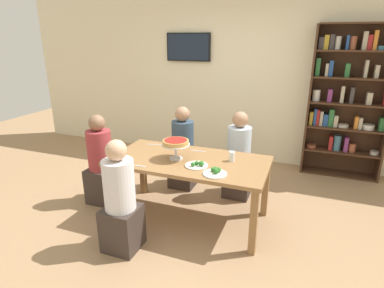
% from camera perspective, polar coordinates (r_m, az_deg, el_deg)
% --- Properties ---
extents(ground_plane, '(12.00, 12.00, 0.00)m').
position_cam_1_polar(ground_plane, '(3.85, -0.54, -13.08)').
color(ground_plane, '#9E7A56').
extents(rear_partition, '(8.00, 0.12, 2.80)m').
position_cam_1_polar(rear_partition, '(5.41, 8.07, 11.94)').
color(rear_partition, beige).
rests_on(rear_partition, ground_plane).
extents(dining_table, '(1.75, 0.89, 0.74)m').
position_cam_1_polar(dining_table, '(3.55, -0.57, -4.11)').
color(dining_table, olive).
rests_on(dining_table, ground_plane).
extents(bookshelf, '(1.11, 0.30, 2.21)m').
position_cam_1_polar(bookshelf, '(5.15, 26.10, 7.03)').
color(bookshelf, '#422819').
rests_on(bookshelf, ground_plane).
extents(television, '(0.77, 0.05, 0.46)m').
position_cam_1_polar(television, '(5.53, -0.66, 17.05)').
color(television, black).
extents(diner_far_right, '(0.34, 0.34, 1.15)m').
position_cam_1_polar(diner_far_right, '(4.18, 8.33, -3.05)').
color(diner_far_right, '#382D28').
rests_on(diner_far_right, ground_plane).
extents(diner_head_west, '(0.34, 0.34, 1.15)m').
position_cam_1_polar(diner_head_west, '(4.15, -16.04, -3.77)').
color(diner_head_west, '#382D28').
rests_on(diner_head_west, ground_plane).
extents(diner_far_left, '(0.34, 0.34, 1.15)m').
position_cam_1_polar(diner_far_left, '(4.41, -1.66, -1.68)').
color(diner_far_left, '#382D28').
rests_on(diner_far_left, ground_plane).
extents(diner_near_left, '(0.34, 0.34, 1.15)m').
position_cam_1_polar(diner_near_left, '(3.20, -12.74, -10.54)').
color(diner_near_left, '#382D28').
rests_on(diner_near_left, ground_plane).
extents(deep_dish_pizza_stand, '(0.32, 0.32, 0.22)m').
position_cam_1_polar(deep_dish_pizza_stand, '(3.48, -2.94, 0.09)').
color(deep_dish_pizza_stand, silver).
rests_on(deep_dish_pizza_stand, dining_table).
extents(salad_plate_near_diner, '(0.24, 0.24, 0.07)m').
position_cam_1_polar(salad_plate_near_diner, '(3.33, 0.90, -3.79)').
color(salad_plate_near_diner, white).
rests_on(salad_plate_near_diner, dining_table).
extents(salad_plate_far_diner, '(0.24, 0.24, 0.07)m').
position_cam_1_polar(salad_plate_far_diner, '(3.16, 4.21, -5.11)').
color(salad_plate_far_diner, white).
rests_on(salad_plate_far_diner, dining_table).
extents(beer_glass_amber_tall, '(0.07, 0.07, 0.14)m').
position_cam_1_polar(beer_glass_amber_tall, '(3.54, -14.28, -2.07)').
color(beer_glass_amber_tall, gold).
rests_on(beer_glass_amber_tall, dining_table).
extents(water_glass_clear_near, '(0.06, 0.06, 0.11)m').
position_cam_1_polar(water_glass_clear_near, '(3.48, 7.17, -2.21)').
color(water_glass_clear_near, white).
rests_on(water_glass_clear_near, dining_table).
extents(cutlery_fork_near, '(0.18, 0.02, 0.00)m').
position_cam_1_polar(cutlery_fork_near, '(3.40, -9.73, -3.86)').
color(cutlery_fork_near, silver).
rests_on(cutlery_fork_near, dining_table).
extents(cutlery_knife_near, '(0.18, 0.07, 0.00)m').
position_cam_1_polar(cutlery_knife_near, '(4.02, -6.82, -0.09)').
color(cutlery_knife_near, silver).
rests_on(cutlery_knife_near, dining_table).
extents(cutlery_fork_far, '(0.18, 0.03, 0.00)m').
position_cam_1_polar(cutlery_fork_far, '(3.77, 1.10, -1.27)').
color(cutlery_fork_far, silver).
rests_on(cutlery_fork_far, dining_table).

